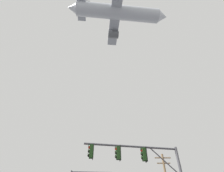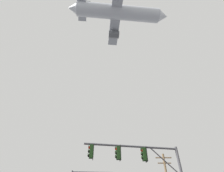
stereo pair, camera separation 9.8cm
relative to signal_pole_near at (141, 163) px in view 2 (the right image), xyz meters
The scene contains 2 objects.
signal_pole_near is the anchor object (origin of this frame).
airplane 44.13m from the signal_pole_near, 91.72° to the left, with size 27.89×21.55×7.60m.
Camera 2 is at (0.56, -4.69, 1.28)m, focal length 27.80 mm.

